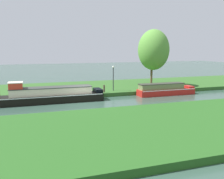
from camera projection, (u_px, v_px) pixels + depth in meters
name	position (u px, v px, depth m)	size (l,w,h in m)	color
ground_plane	(85.00, 103.00, 23.23)	(120.00, 120.00, 0.00)	#324D40
riverbank_far	(72.00, 89.00, 29.76)	(72.00, 10.00, 0.40)	#2E5A22
riverbank_near	(117.00, 131.00, 14.78)	(72.00, 10.00, 0.40)	#24541C
black_barge	(49.00, 95.00, 23.30)	(10.01, 1.87, 2.03)	black
red_narrowboat	(165.00, 90.00, 27.08)	(6.36, 1.47, 1.28)	red
willow_tree_left	(154.00, 50.00, 30.46)	(3.73, 3.96, 6.83)	brown
lamp_post	(113.00, 75.00, 27.14)	(0.24, 0.24, 2.71)	#333338
mooring_post_near	(104.00, 89.00, 26.42)	(0.17, 0.17, 0.76)	#47372B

